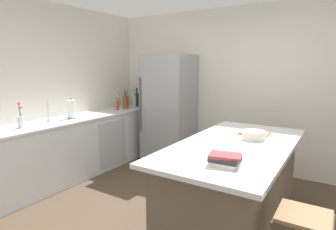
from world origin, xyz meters
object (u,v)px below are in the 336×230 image
(vinegar_bottle, at_px, (125,103))
(cutting_board, at_px, (254,133))
(mixing_bowl, at_px, (254,135))
(kitchen_island, at_px, (234,186))
(soda_bottle, at_px, (134,100))
(paper_towel_roll, at_px, (72,110))
(wine_bottle, at_px, (137,99))
(refrigerator, at_px, (169,109))
(gin_bottle, at_px, (118,103))
(whiskey_bottle, at_px, (125,101))
(hot_sauce_bottle, at_px, (117,105))
(cookbook_stack, at_px, (225,160))
(flower_vase, at_px, (21,120))
(olive_oil_bottle, at_px, (127,101))
(sink_faucet, at_px, (49,111))

(vinegar_bottle, distance_m, cutting_board, 2.63)
(mixing_bowl, bearing_deg, kitchen_island, -113.52)
(soda_bottle, bearing_deg, paper_towel_roll, -90.90)
(wine_bottle, bearing_deg, refrigerator, -9.29)
(soda_bottle, relative_size, gin_bottle, 1.06)
(paper_towel_roll, bearing_deg, whiskey_bottle, 91.31)
(paper_towel_roll, bearing_deg, cutting_board, 9.37)
(soda_bottle, xyz_separation_m, hot_sauce_bottle, (-0.01, -0.47, -0.04))
(mixing_bowl, bearing_deg, cutting_board, 103.68)
(wine_bottle, distance_m, soda_bottle, 0.09)
(vinegar_bottle, distance_m, hot_sauce_bottle, 0.18)
(cutting_board, bearing_deg, soda_bottle, 158.48)
(cookbook_stack, bearing_deg, soda_bottle, 140.97)
(flower_vase, xyz_separation_m, cutting_board, (2.58, 1.20, -0.09))
(vinegar_bottle, relative_size, gin_bottle, 0.90)
(soda_bottle, height_order, cutting_board, soda_bottle)
(flower_vase, relative_size, soda_bottle, 1.04)
(olive_oil_bottle, xyz_separation_m, hot_sauce_bottle, (0.10, -0.38, -0.03))
(refrigerator, xyz_separation_m, cutting_board, (1.74, -0.96, -0.01))
(refrigerator, height_order, paper_towel_roll, refrigerator)
(refrigerator, bearing_deg, sink_faucet, -117.64)
(sink_faucet, xyz_separation_m, gin_bottle, (0.01, 1.40, -0.04))
(whiskey_bottle, distance_m, cookbook_stack, 3.32)
(gin_bottle, bearing_deg, paper_towel_roll, -86.97)
(refrigerator, distance_m, sink_faucet, 1.95)
(mixing_bowl, bearing_deg, soda_bottle, 154.49)
(flower_vase, relative_size, vinegar_bottle, 1.23)
(cookbook_stack, bearing_deg, hot_sauce_bottle, 147.66)
(flower_vase, bearing_deg, kitchen_island, 15.77)
(refrigerator, relative_size, soda_bottle, 5.91)
(vinegar_bottle, bearing_deg, refrigerator, 17.32)
(flower_vase, distance_m, whiskey_bottle, 2.01)
(refrigerator, relative_size, flower_vase, 5.66)
(wine_bottle, relative_size, vinegar_bottle, 1.34)
(sink_faucet, relative_size, mixing_bowl, 1.30)
(kitchen_island, distance_m, cutting_board, 0.67)
(mixing_bowl, bearing_deg, wine_bottle, 152.99)
(kitchen_island, bearing_deg, flower_vase, -164.23)
(soda_bottle, bearing_deg, cookbook_stack, -39.03)
(soda_bottle, bearing_deg, sink_faucet, -92.84)
(paper_towel_roll, relative_size, gin_bottle, 1.05)
(wine_bottle, relative_size, cookbook_stack, 1.32)
(flower_vase, height_order, cutting_board, flower_vase)
(flower_vase, bearing_deg, sink_faucet, 98.16)
(sink_faucet, height_order, wine_bottle, wine_bottle)
(vinegar_bottle, bearing_deg, mixing_bowl, -20.33)
(whiskey_bottle, distance_m, mixing_bowl, 2.87)
(paper_towel_roll, relative_size, whiskey_bottle, 1.02)
(hot_sauce_bottle, xyz_separation_m, cookbook_stack, (2.65, -1.68, -0.03))
(paper_towel_roll, bearing_deg, hot_sauce_bottle, 88.98)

